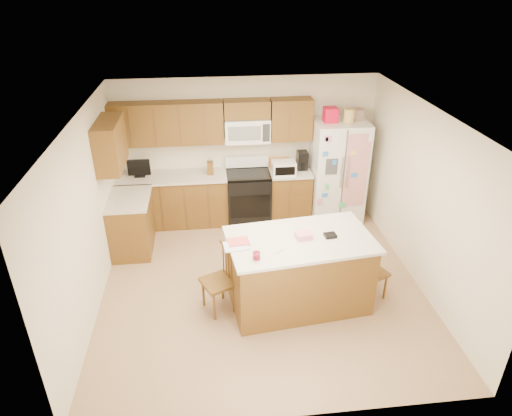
{
  "coord_description": "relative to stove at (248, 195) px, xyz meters",
  "views": [
    {
      "loc": [
        -0.68,
        -5.31,
        4.09
      ],
      "look_at": [
        -0.04,
        0.35,
        1.06
      ],
      "focal_mm": 32.0,
      "sensor_mm": 36.0,
      "label": 1
    }
  ],
  "objects": [
    {
      "name": "cabinetry",
      "position": [
        -0.98,
        -0.15,
        0.44
      ],
      "size": [
        3.36,
        1.56,
        2.15
      ],
      "color": "brown",
      "rests_on": "ground"
    },
    {
      "name": "stove",
      "position": [
        0.0,
        0.0,
        0.0
      ],
      "size": [
        0.76,
        0.65,
        1.13
      ],
      "color": "black",
      "rests_on": "ground"
    },
    {
      "name": "windsor_chair_right",
      "position": [
        1.45,
        -2.38,
        -0.07
      ],
      "size": [
        0.47,
        0.48,
        0.86
      ],
      "color": "brown",
      "rests_on": "ground"
    },
    {
      "name": "ground",
      "position": [
        0.0,
        -1.94,
        -0.47
      ],
      "size": [
        4.5,
        4.5,
        0.0
      ],
      "primitive_type": "plane",
      "color": "#947249",
      "rests_on": "ground"
    },
    {
      "name": "windsor_chair_back",
      "position": [
        0.5,
        -1.66,
        -0.04
      ],
      "size": [
        0.51,
        0.5,
        0.91
      ],
      "color": "brown",
      "rests_on": "ground"
    },
    {
      "name": "windsor_chair_left",
      "position": [
        -0.61,
        -2.41,
        -0.03
      ],
      "size": [
        0.52,
        0.53,
        0.94
      ],
      "color": "brown",
      "rests_on": "ground"
    },
    {
      "name": "refrigerator",
      "position": [
        1.57,
        -0.06,
        0.45
      ],
      "size": [
        0.9,
        0.79,
        2.04
      ],
      "color": "white",
      "rests_on": "ground"
    },
    {
      "name": "island",
      "position": [
        0.44,
        -2.39,
        0.04
      ],
      "size": [
        1.98,
        1.29,
        1.11
      ],
      "color": "brown",
      "rests_on": "ground"
    },
    {
      "name": "room_shell",
      "position": [
        0.0,
        -1.94,
        0.97
      ],
      "size": [
        4.6,
        4.6,
        2.52
      ],
      "color": "beige",
      "rests_on": "ground"
    }
  ]
}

